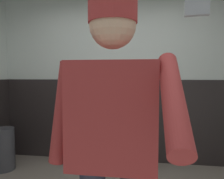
% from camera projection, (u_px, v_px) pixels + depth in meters
% --- Properties ---
extents(wall_back, '(4.45, 0.12, 2.81)m').
position_uv_depth(wall_back, '(122.00, 72.00, 3.41)').
color(wall_back, silver).
rests_on(wall_back, ground_plane).
extents(wainscot_band_back, '(3.85, 0.03, 1.29)m').
position_uv_depth(wainscot_band_back, '(121.00, 121.00, 3.39)').
color(wainscot_band_back, black).
rests_on(wainscot_band_back, ground_plane).
extents(urinal_left, '(0.40, 0.34, 1.24)m').
position_uv_depth(urinal_left, '(83.00, 113.00, 3.32)').
color(urinal_left, white).
rests_on(urinal_left, ground_plane).
extents(urinal_middle, '(0.40, 0.34, 1.24)m').
position_uv_depth(urinal_middle, '(132.00, 114.00, 3.22)').
color(urinal_middle, white).
rests_on(urinal_middle, ground_plane).
extents(privacy_divider_panel, '(0.04, 0.40, 0.90)m').
position_uv_depth(privacy_divider_panel, '(106.00, 103.00, 3.19)').
color(privacy_divider_panel, '#4C4C51').
extents(person, '(0.67, 0.60, 1.74)m').
position_uv_depth(person, '(112.00, 137.00, 1.12)').
color(person, '#2D3342').
rests_on(person, ground_plane).
extents(trash_bin, '(0.29, 0.29, 0.60)m').
position_uv_depth(trash_bin, '(4.00, 149.00, 3.09)').
color(trash_bin, '#38383D').
rests_on(trash_bin, ground_plane).
extents(soap_dispenser, '(0.10, 0.07, 0.18)m').
position_uv_depth(soap_dispenser, '(152.00, 68.00, 3.24)').
color(soap_dispenser, silver).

